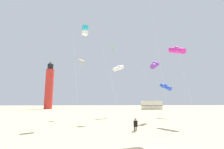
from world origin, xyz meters
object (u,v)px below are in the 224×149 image
kite_diamond_gold (81,62)px  lighthouse_distant (49,86)px  kite_diamond_lime (113,49)px  kite_flyer_standing (135,124)px  rv_van_cream (152,105)px  kite_tube_magenta (177,50)px  kite_tube_blue (166,87)px  kite_box_cyan (85,30)px  kite_tube_white (118,68)px  kite_tube_violet (155,65)px

kite_diamond_gold → lighthouse_distant: size_ratio=0.57×
kite_diamond_lime → kite_flyer_standing: bearing=-76.6°
kite_diamond_lime → rv_van_cream: size_ratio=1.62×
kite_diamond_lime → kite_tube_magenta: kite_diamond_lime is taller
kite_flyer_standing → rv_van_cream: size_ratio=0.18×
kite_flyer_standing → lighthouse_distant: lighthouse_distant is taller
kite_tube_blue → kite_box_cyan: bearing=-146.8°
kite_flyer_standing → kite_box_cyan: bearing=-34.1°
kite_diamond_gold → kite_diamond_lime: bearing=-39.9°
kite_tube_blue → kite_box_cyan: size_ratio=0.49×
kite_tube_blue → kite_tube_white: 8.86m
kite_tube_blue → kite_box_cyan: kite_box_cyan is taller
kite_diamond_gold → lighthouse_distant: bearing=115.9°
kite_diamond_lime → kite_tube_magenta: 8.50m
kite_flyer_standing → kite_diamond_lime: (-1.67, 7.05, 9.35)m
kite_diamond_lime → kite_tube_blue: (9.49, 5.50, -4.82)m
kite_tube_violet → kite_box_cyan: size_ratio=0.71×
kite_flyer_standing → kite_diamond_gold: 15.41m
kite_diamond_lime → lighthouse_distant: bearing=119.5°
kite_diamond_lime → kite_tube_blue: 11.98m
kite_tube_blue → kite_tube_violet: kite_tube_violet is taller
kite_tube_violet → kite_box_cyan: (-9.60, -3.23, 3.52)m
kite_flyer_standing → kite_tube_white: kite_tube_white is taller
kite_diamond_lime → lighthouse_distant: 41.92m
kite_tube_violet → kite_diamond_gold: bearing=160.2°
kite_box_cyan → rv_van_cream: kite_box_cyan is taller
kite_diamond_gold → lighthouse_distant: (-15.69, 32.34, -1.12)m
kite_tube_violet → kite_tube_magenta: bearing=-57.1°
kite_tube_violet → kite_tube_white: size_ratio=0.91×
kite_diamond_lime → lighthouse_distant: (-20.60, 36.45, -2.13)m
kite_tube_violet → kite_diamond_gold: 11.68m
kite_tube_blue → lighthouse_distant: 43.25m
kite_tube_magenta → rv_van_cream: bearing=79.1°
kite_tube_violet → kite_box_cyan: 10.73m
lighthouse_distant → rv_van_cream: lighthouse_distant is taller
kite_tube_blue → rv_van_cream: size_ratio=0.89×
kite_box_cyan → kite_tube_magenta: 11.77m
kite_tube_blue → kite_tube_magenta: 9.31m
kite_tube_magenta → kite_box_cyan: bearing=-178.9°
kite_diamond_lime → kite_tube_white: kite_diamond_lime is taller
kite_tube_blue → kite_tube_violet: size_ratio=0.69×
kite_tube_white → lighthouse_distant: lighthouse_distant is taller
kite_tube_violet → lighthouse_distant: size_ratio=0.50×
kite_tube_violet → kite_tube_white: kite_tube_white is taller
kite_tube_blue → kite_tube_magenta: size_ratio=0.60×
kite_diamond_gold → rv_van_cream: (19.42, 27.20, -7.57)m
kite_tube_blue → kite_diamond_gold: size_ratio=0.61×
kite_tube_magenta → kite_flyer_standing: bearing=-146.1°
kite_box_cyan → kite_diamond_lime: bearing=40.5°
kite_tube_white → rv_van_cream: 28.88m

